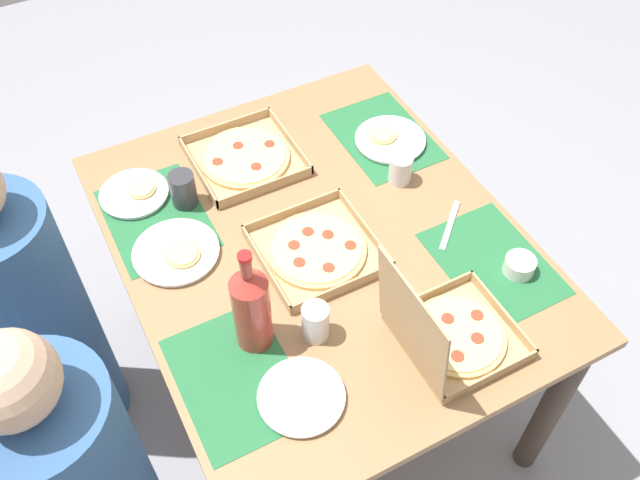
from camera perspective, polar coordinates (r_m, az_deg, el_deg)
ground_plane at (r=2.53m, az=-0.00°, el=-11.24°), size 6.00×6.00×0.00m
dining_table at (r=1.98m, az=-0.00°, el=-2.18°), size 1.26×1.04×0.76m
placemat_near_left at (r=1.90m, az=14.01°, el=-1.86°), size 0.36×0.26×0.00m
placemat_near_right at (r=2.20m, az=5.16°, el=8.49°), size 0.36×0.26×0.00m
placemat_far_left at (r=1.66m, az=-6.88°, el=-11.22°), size 0.36×0.26×0.00m
placemat_far_right at (r=2.00m, az=-13.29°, el=1.79°), size 0.36×0.26×0.00m
pizza_box_corner_right at (r=2.11m, az=-6.17°, el=6.75°), size 0.31×0.31×0.04m
pizza_box_center at (r=1.86m, az=-0.28°, el=-0.79°), size 0.30×0.30×0.04m
pizza_box_corner_left at (r=1.69m, az=10.51°, el=-7.52°), size 0.27×0.30×0.30m
plate_middle at (r=2.17m, az=5.72°, el=8.21°), size 0.22×0.22×0.03m
plate_near_right at (r=1.89m, az=-11.69°, el=-1.03°), size 0.23×0.23×0.03m
plate_far_right at (r=1.62m, az=-1.55°, el=-12.79°), size 0.20×0.20×0.02m
plate_far_left at (r=2.07m, az=-14.96°, el=3.70°), size 0.20×0.20×0.03m
soda_bottle at (r=1.60m, az=-5.66°, el=-5.51°), size 0.09×0.09×0.32m
cup_red at (r=1.98m, az=-11.18°, el=4.08°), size 0.07×0.07×0.11m
cup_clear_left at (r=1.67m, az=-0.39°, el=-6.76°), size 0.07×0.07×0.10m
cup_spare at (r=2.03m, az=6.62°, el=5.79°), size 0.07×0.07×0.09m
condiment_bowl at (r=1.88m, az=16.07°, el=-2.04°), size 0.08×0.08×0.05m
fork_by_near_right at (r=1.96m, az=10.62°, el=1.22°), size 0.14×0.15×0.00m
diner_right_seat at (r=2.18m, az=-22.28°, el=-6.29°), size 0.32×0.32×1.17m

